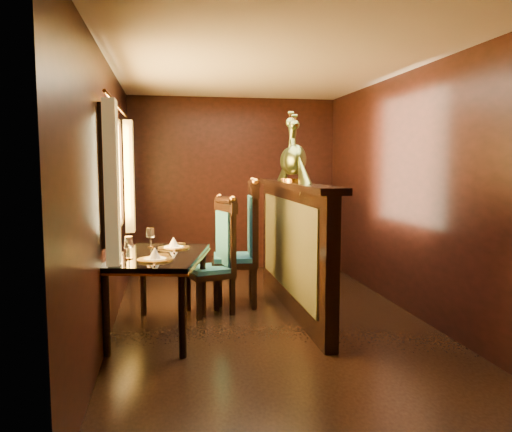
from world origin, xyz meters
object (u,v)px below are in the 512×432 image
object	(u,v)px
peacock_left	(295,146)
peacock_right	(290,149)
dining_table	(159,262)
chair_right	(246,239)
chair_left	(220,251)

from	to	relation	value
peacock_left	peacock_right	xyz separation A→B (m)	(0.00, 0.20, -0.02)
dining_table	peacock_right	bearing A→B (deg)	37.96
chair_right	peacock_left	xyz separation A→B (m)	(0.45, -0.35, 1.00)
peacock_left	chair_right	bearing A→B (deg)	142.16
chair_right	peacock_right	distance (m)	1.09
peacock_left	dining_table	bearing A→B (deg)	-161.81
chair_right	dining_table	bearing A→B (deg)	-133.47
chair_left	peacock_right	bearing A→B (deg)	-11.57
dining_table	peacock_left	world-z (taller)	peacock_left
chair_left	chair_right	size ratio (longest dim) A/B	0.88
chair_right	peacock_left	distance (m)	1.15
dining_table	chair_right	distance (m)	1.23
peacock_left	peacock_right	size ratio (longest dim) A/B	1.06
chair_left	peacock_left	world-z (taller)	peacock_left
dining_table	peacock_right	size ratio (longest dim) A/B	1.99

